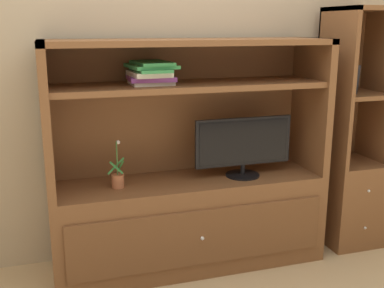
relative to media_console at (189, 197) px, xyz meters
name	(u,v)px	position (x,y,z in m)	size (l,w,h in m)	color
painted_rear_wall	(175,53)	(0.00, 0.34, 0.92)	(6.00, 0.10, 2.80)	tan
media_console	(189,197)	(0.00, 0.00, 0.00)	(1.79, 0.52, 1.50)	brown
tv_monitor	(243,145)	(0.36, -0.05, 0.34)	(0.67, 0.23, 0.40)	black
potted_plant	(118,179)	(-0.47, -0.03, 0.18)	(0.12, 0.12, 0.30)	#B26642
magazine_stack	(151,73)	(-0.25, 0.00, 0.83)	(0.29, 0.36, 0.14)	silver
bookshelf_tall	(350,167)	(1.24, 0.00, 0.10)	(0.41, 0.45, 1.71)	brown
upright_book_row	(347,78)	(1.14, -0.01, 0.75)	(0.11, 0.15, 0.24)	teal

